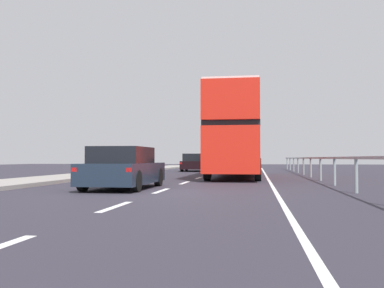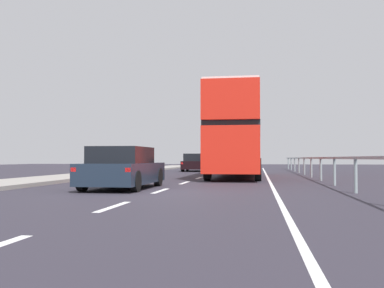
# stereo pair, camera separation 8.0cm
# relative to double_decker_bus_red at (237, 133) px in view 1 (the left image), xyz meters

# --- Properties ---
(ground_plane) EXTENTS (73.01, 120.00, 0.10)m
(ground_plane) POSITION_rel_double_decker_bus_red_xyz_m (-1.87, -10.72, -2.39)
(ground_plane) COLOR #2D2934
(lane_paint_markings) EXTENTS (3.58, 46.00, 0.01)m
(lane_paint_markings) POSITION_rel_double_decker_bus_red_xyz_m (0.30, -2.47, -2.34)
(lane_paint_markings) COLOR silver
(lane_paint_markings) RESTS_ON ground
(bridge_side_railing) EXTENTS (0.10, 42.00, 1.05)m
(bridge_side_railing) POSITION_rel_double_decker_bus_red_xyz_m (3.84, -1.72, -1.49)
(bridge_side_railing) COLOR gray
(bridge_side_railing) RESTS_ON ground
(double_decker_bus_red) EXTENTS (2.55, 11.50, 4.37)m
(double_decker_bus_red) POSITION_rel_double_decker_bus_red_xyz_m (0.00, 0.00, 0.00)
(double_decker_bus_red) COLOR red
(double_decker_bus_red) RESTS_ON ground
(hatchback_car_near) EXTENTS (1.89, 4.26, 1.37)m
(hatchback_car_near) POSITION_rel_double_decker_bus_red_xyz_m (-3.30, -9.63, -1.68)
(hatchback_car_near) COLOR #1B2737
(hatchback_car_near) RESTS_ON ground
(sedan_car_ahead) EXTENTS (1.92, 4.45, 1.34)m
(sedan_car_ahead) POSITION_rel_double_decker_bus_red_xyz_m (-3.69, 9.91, -1.70)
(sedan_car_ahead) COLOR black
(sedan_car_ahead) RESTS_ON ground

